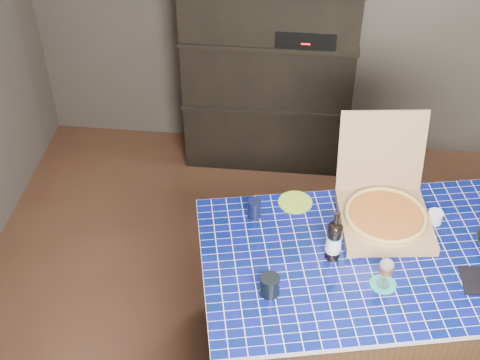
# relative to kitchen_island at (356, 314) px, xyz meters

# --- Properties ---
(room) EXTENTS (3.50, 3.50, 3.50)m
(room) POSITION_rel_kitchen_island_xyz_m (-0.61, 0.34, 0.81)
(room) COLOR brown
(room) RESTS_ON ground
(shelving_unit) EXTENTS (1.20, 0.41, 1.80)m
(shelving_unit) POSITION_rel_kitchen_island_xyz_m (-0.61, 1.87, 0.47)
(shelving_unit) COLOR black
(shelving_unit) RESTS_ON floor
(kitchen_island) EXTENTS (1.77, 1.33, 0.88)m
(kitchen_island) POSITION_rel_kitchen_island_xyz_m (0.00, 0.00, 0.00)
(kitchen_island) COLOR #442D1B
(kitchen_island) RESTS_ON floor
(pizza_box) EXTENTS (0.51, 0.60, 0.49)m
(pizza_box) POSITION_rel_kitchen_island_xyz_m (0.09, 0.26, 0.51)
(pizza_box) COLOR #9F8052
(pizza_box) RESTS_ON kitchen_island
(mead_bottle) EXTENTS (0.08, 0.08, 0.29)m
(mead_bottle) POSITION_rel_kitchen_island_xyz_m (-0.17, -0.02, 0.55)
(mead_bottle) COLOR black
(mead_bottle) RESTS_ON kitchen_island
(teal_trivet) EXTENTS (0.12, 0.12, 0.01)m
(teal_trivet) POSITION_rel_kitchen_island_xyz_m (0.07, -0.17, 0.44)
(teal_trivet) COLOR #1A897A
(teal_trivet) RESTS_ON kitchen_island
(wine_glass) EXTENTS (0.07, 0.07, 0.16)m
(wine_glass) POSITION_rel_kitchen_island_xyz_m (0.07, -0.17, 0.55)
(wine_glass) COLOR white
(wine_glass) RESTS_ON teal_trivet
(tumbler) EXTENTS (0.09, 0.09, 0.10)m
(tumbler) POSITION_rel_kitchen_island_xyz_m (-0.45, -0.27, 0.49)
(tumbler) COLOR black
(tumbler) RESTS_ON kitchen_island
(dvd_case) EXTENTS (0.13, 0.17, 0.01)m
(dvd_case) POSITION_rel_kitchen_island_xyz_m (0.50, -0.11, 0.44)
(dvd_case) COLOR black
(dvd_case) RESTS_ON kitchen_island
(white_jar) EXTENTS (0.08, 0.08, 0.06)m
(white_jar) POSITION_rel_kitchen_island_xyz_m (0.36, 0.29, 0.47)
(white_jar) COLOR silver
(white_jar) RESTS_ON kitchen_island
(navy_cup) EXTENTS (0.07, 0.07, 0.11)m
(navy_cup) POSITION_rel_kitchen_island_xyz_m (-0.57, 0.23, 0.49)
(navy_cup) COLOR black
(navy_cup) RESTS_ON kitchen_island
(green_trivet) EXTENTS (0.18, 0.18, 0.01)m
(green_trivet) POSITION_rel_kitchen_island_xyz_m (-0.36, 0.36, 0.44)
(green_trivet) COLOR #91BE28
(green_trivet) RESTS_ON kitchen_island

